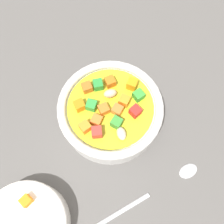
# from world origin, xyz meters

# --- Properties ---
(ground_plane) EXTENTS (1.40, 1.40, 0.02)m
(ground_plane) POSITION_xyz_m (0.00, 0.00, -0.01)
(ground_plane) COLOR #565451
(soup_bowl_main) EXTENTS (0.17, 0.17, 0.07)m
(soup_bowl_main) POSITION_xyz_m (-0.00, 0.00, 0.03)
(soup_bowl_main) COLOR white
(soup_bowl_main) RESTS_ON ground_plane
(spoon) EXTENTS (0.12, 0.21, 0.01)m
(spoon) POSITION_xyz_m (-0.13, -0.06, 0.00)
(spoon) COLOR silver
(spoon) RESTS_ON ground_plane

